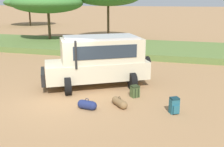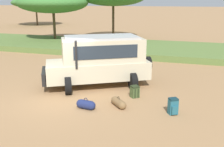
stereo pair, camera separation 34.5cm
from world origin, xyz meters
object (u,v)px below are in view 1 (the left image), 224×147
at_px(duffel_bag_soft_canvas, 87,105).
at_px(backpack_beside_front_wheel, 135,91).
at_px(acacia_tree_left_mid, 29,3).
at_px(safari_vehicle, 99,60).
at_px(duffel_bag_low_black_case, 120,103).
at_px(acacia_tree_centre_back, 48,3).
at_px(backpack_cluster_center, 174,106).

bearing_deg(duffel_bag_soft_canvas, backpack_beside_front_wheel, 49.49).
xyz_separation_m(duffel_bag_soft_canvas, acacia_tree_left_mid, (-20.95, 29.57, 3.45)).
relative_size(safari_vehicle, backpack_beside_front_wheel, 10.12).
relative_size(backpack_beside_front_wheel, duffel_bag_low_black_case, 0.68).
height_order(safari_vehicle, acacia_tree_centre_back, acacia_tree_centre_back).
distance_m(backpack_beside_front_wheel, duffel_bag_low_black_case, 1.27).
height_order(acacia_tree_left_mid, acacia_tree_centre_back, acacia_tree_centre_back).
distance_m(duffel_bag_soft_canvas, acacia_tree_centre_back, 17.17).
relative_size(backpack_beside_front_wheel, acacia_tree_left_mid, 0.07).
xyz_separation_m(duffel_bag_low_black_case, acacia_tree_centre_back, (-10.26, 13.49, 3.65)).
bearing_deg(acacia_tree_centre_back, acacia_tree_left_mid, 127.42).
xyz_separation_m(backpack_cluster_center, duffel_bag_low_black_case, (-2.13, 0.11, -0.14)).
bearing_deg(acacia_tree_left_mid, acacia_tree_centre_back, -52.58).
bearing_deg(safari_vehicle, backpack_beside_front_wheel, -29.51).
bearing_deg(acacia_tree_left_mid, safari_vehicle, -52.43).
height_order(duffel_bag_soft_canvas, acacia_tree_left_mid, acacia_tree_left_mid).
bearing_deg(backpack_cluster_center, acacia_tree_centre_back, 132.34).
bearing_deg(safari_vehicle, acacia_tree_left_mid, 127.57).
bearing_deg(duffel_bag_low_black_case, backpack_beside_front_wheel, 72.02).
bearing_deg(backpack_cluster_center, safari_vehicle, 146.82).
distance_m(backpack_cluster_center, duffel_bag_low_black_case, 2.14).
bearing_deg(acacia_tree_centre_back, backpack_beside_front_wheel, -49.07).
relative_size(duffel_bag_low_black_case, acacia_tree_centre_back, 0.11).
height_order(safari_vehicle, duffel_bag_low_black_case, safari_vehicle).
bearing_deg(duffel_bag_low_black_case, backpack_cluster_center, -2.90).
relative_size(backpack_cluster_center, acacia_tree_centre_back, 0.09).
distance_m(safari_vehicle, duffel_bag_soft_canvas, 3.18).
height_order(backpack_cluster_center, duffel_bag_low_black_case, backpack_cluster_center).
xyz_separation_m(backpack_beside_front_wheel, duffel_bag_low_black_case, (-0.39, -1.21, -0.09)).
xyz_separation_m(backpack_cluster_center, acacia_tree_centre_back, (-12.39, 13.60, 3.50)).
height_order(backpack_beside_front_wheel, duffel_bag_low_black_case, backpack_beside_front_wheel).
xyz_separation_m(backpack_beside_front_wheel, acacia_tree_centre_back, (-10.65, 12.29, 3.55)).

